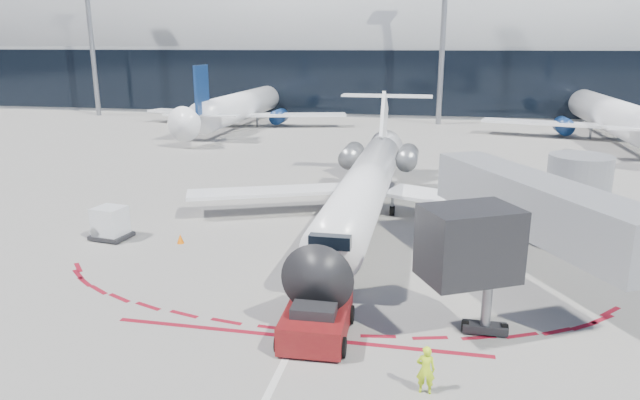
% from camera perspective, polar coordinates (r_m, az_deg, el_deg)
% --- Properties ---
extents(ground, '(260.00, 260.00, 0.00)m').
position_cam_1_polar(ground, '(31.73, 2.54, -3.66)').
color(ground, gray).
rests_on(ground, ground).
extents(apron_centerline, '(0.25, 40.00, 0.01)m').
position_cam_1_polar(apron_centerline, '(33.60, 3.07, -2.57)').
color(apron_centerline, silver).
rests_on(apron_centerline, ground).
extents(apron_stop_bar, '(14.00, 0.25, 0.01)m').
position_cam_1_polar(apron_stop_bar, '(21.37, -2.40, -13.53)').
color(apron_stop_bar, maroon).
rests_on(apron_stop_bar, ground).
extents(terminal_building, '(150.00, 24.15, 24.00)m').
position_cam_1_polar(terminal_building, '(94.76, 8.91, 14.06)').
color(terminal_building, gray).
rests_on(terminal_building, ground).
extents(jet_bridge, '(10.03, 15.20, 4.90)m').
position_cam_1_polar(jet_bridge, '(28.12, 21.72, -0.85)').
color(jet_bridge, gray).
rests_on(jet_bridge, ground).
extents(light_mast_west, '(0.70, 0.70, 25.00)m').
position_cam_1_polar(light_mast_west, '(92.15, -21.99, 15.62)').
color(light_mast_west, gray).
rests_on(light_mast_west, ground).
extents(light_mast_centre, '(0.70, 0.70, 25.00)m').
position_cam_1_polar(light_mast_centre, '(77.69, 12.24, 16.60)').
color(light_mast_centre, gray).
rests_on(light_mast_centre, ground).
extents(regional_jet, '(22.61, 27.88, 6.98)m').
position_cam_1_polar(regional_jet, '(34.06, 4.71, 1.72)').
color(regional_jet, white).
rests_on(regional_jet, ground).
extents(pushback_tug, '(2.55, 5.75, 1.49)m').
position_cam_1_polar(pushback_tug, '(21.07, -0.36, -11.96)').
color(pushback_tug, '#5F0D11').
rests_on(pushback_tug, ground).
extents(ramp_worker, '(0.58, 0.39, 1.58)m').
position_cam_1_polar(ramp_worker, '(18.29, 10.52, -16.34)').
color(ramp_worker, '#CFFF1A').
rests_on(ramp_worker, ground).
extents(uld_container, '(2.13, 1.89, 1.80)m').
position_cam_1_polar(uld_container, '(33.09, -20.22, -2.20)').
color(uld_container, black).
rests_on(uld_container, ground).
extents(safety_cone_left, '(0.37, 0.37, 0.52)m').
position_cam_1_polar(safety_cone_left, '(31.46, -13.79, -3.78)').
color(safety_cone_left, '#FF6C05').
rests_on(safety_cone_left, ground).
extents(bg_airliner_0, '(31.65, 33.51, 10.24)m').
position_cam_1_polar(bg_airliner_0, '(75.87, -7.71, 11.26)').
color(bg_airliner_0, white).
rests_on(bg_airliner_0, ground).
extents(bg_airliner_1, '(32.55, 34.46, 10.53)m').
position_cam_1_polar(bg_airliner_1, '(72.23, 27.32, 9.64)').
color(bg_airliner_1, white).
rests_on(bg_airliner_1, ground).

